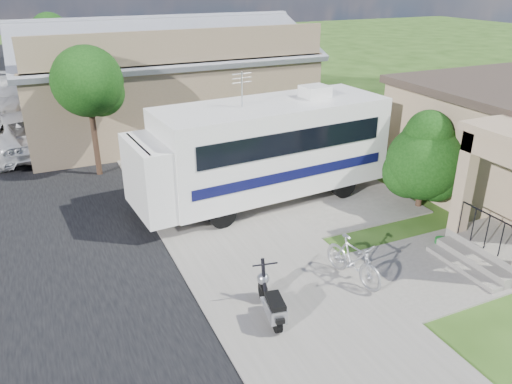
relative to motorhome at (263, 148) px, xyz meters
name	(u,v)px	position (x,y,z in m)	size (l,w,h in m)	color
ground	(317,275)	(-0.67, -4.53, -1.77)	(120.00, 120.00, 0.00)	#234111
sidewalk_slab	(168,155)	(-1.67, 5.47, -1.74)	(4.00, 80.00, 0.06)	slate
driveway_slab	(286,195)	(0.83, -0.03, -1.74)	(7.00, 6.00, 0.05)	slate
walk_slab	(442,267)	(2.33, -5.53, -1.74)	(4.00, 3.00, 0.05)	slate
warehouse	(163,85)	(-0.67, 9.44, 0.22)	(12.50, 8.40, 5.04)	#7A674C
street_tree_a	(91,85)	(-4.37, 4.52, 1.48)	(2.44, 2.40, 4.58)	#332116
street_tree_b	(63,45)	(-4.37, 14.52, 1.63)	(2.44, 2.40, 4.73)	#332116
street_tree_c	(51,33)	(-4.37, 23.52, 1.34)	(2.44, 2.40, 4.42)	#332116
motorhome	(263,148)	(0.00, 0.00, 0.00)	(8.19, 3.13, 4.11)	white
shrub	(425,158)	(4.27, -2.42, -0.18)	(2.52, 2.40, 3.09)	#332116
scooter	(271,302)	(-2.44, -5.59, -1.30)	(0.64, 1.57, 1.04)	black
bicycle	(353,262)	(-0.07, -5.10, -1.23)	(0.50, 1.78, 1.07)	#A6A8AE
pickup_truck	(22,131)	(-6.85, 8.45, -0.94)	(2.75, 5.95, 1.65)	silver
van	(6,97)	(-7.46, 15.22, -0.88)	(2.48, 6.11, 1.77)	silver
garden_hose	(441,242)	(3.14, -4.62, -1.69)	(0.34, 0.34, 0.15)	#146720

